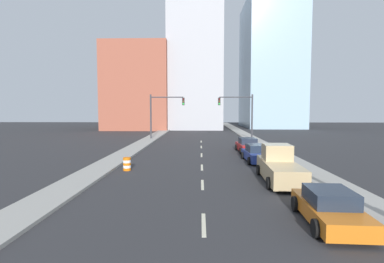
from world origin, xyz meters
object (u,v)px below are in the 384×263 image
at_px(traffic_signal_right, 242,110).
at_px(sedan_blue, 257,154).
at_px(pickup_truck_tan, 279,167).
at_px(traffic_signal_left, 160,110).
at_px(sedan_red, 248,146).
at_px(traffic_barrel, 127,164).
at_px(sedan_orange, 330,208).

height_order(traffic_signal_right, sedan_blue, traffic_signal_right).
bearing_deg(pickup_truck_tan, traffic_signal_left, 115.12).
xyz_separation_m(pickup_truck_tan, sedan_blue, (-0.06, 6.89, -0.22)).
bearing_deg(traffic_signal_left, sedan_red, -49.82).
relative_size(traffic_barrel, sedan_red, 0.21).
relative_size(sedan_orange, sedan_red, 0.97).
distance_m(sedan_orange, pickup_truck_tan, 6.94).
distance_m(traffic_signal_left, traffic_barrel, 22.81).
bearing_deg(sedan_red, pickup_truck_tan, -92.42).
relative_size(traffic_signal_left, sedan_orange, 1.48).
height_order(sedan_blue, sedan_red, sedan_blue).
bearing_deg(pickup_truck_tan, traffic_signal_right, 89.43).
distance_m(traffic_signal_left, sedan_red, 17.12).
height_order(sedan_orange, pickup_truck_tan, pickup_truck_tan).
height_order(traffic_signal_left, traffic_barrel, traffic_signal_left).
bearing_deg(sedan_orange, traffic_signal_left, 111.50).
distance_m(traffic_signal_left, sedan_blue, 21.72).
xyz_separation_m(traffic_barrel, sedan_blue, (10.15, 3.92, 0.19)).
bearing_deg(traffic_signal_right, sedan_orange, -92.00).
height_order(traffic_barrel, sedan_orange, sedan_orange).
bearing_deg(sedan_blue, sedan_orange, -91.99).
bearing_deg(traffic_signal_right, pickup_truck_tan, -92.84).
xyz_separation_m(traffic_barrel, sedan_red, (10.28, 9.70, 0.19)).
height_order(traffic_signal_left, sedan_orange, traffic_signal_left).
bearing_deg(sedan_red, sedan_blue, -93.40).
distance_m(traffic_barrel, pickup_truck_tan, 10.65).
height_order(traffic_barrel, pickup_truck_tan, pickup_truck_tan).
xyz_separation_m(traffic_signal_right, pickup_truck_tan, (-1.26, -25.45, -3.44)).
xyz_separation_m(sedan_orange, sedan_blue, (-0.20, 13.83, 0.04)).
relative_size(pickup_truck_tan, sedan_red, 1.28).
bearing_deg(traffic_signal_left, sedan_blue, -60.13).
relative_size(traffic_signal_right, pickup_truck_tan, 1.11).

